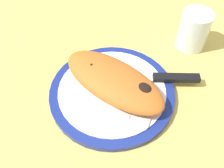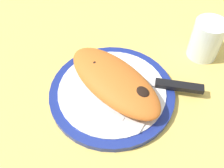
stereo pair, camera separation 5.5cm
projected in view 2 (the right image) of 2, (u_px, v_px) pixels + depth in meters
ground_plane at (112, 98)px, 59.58cm from camera, size 150.00×150.00×3.00cm
plate at (112, 92)px, 57.74cm from camera, size 27.89×27.89×1.78cm
calzone at (114, 81)px, 55.58cm from camera, size 27.20×17.73×4.63cm
fork at (114, 115)px, 52.76cm from camera, size 16.03×2.23×0.40cm
knife at (165, 84)px, 57.32cm from camera, size 23.54×10.33×1.20cm
water_glass at (205, 42)px, 63.12cm from camera, size 7.52×7.52×9.94cm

